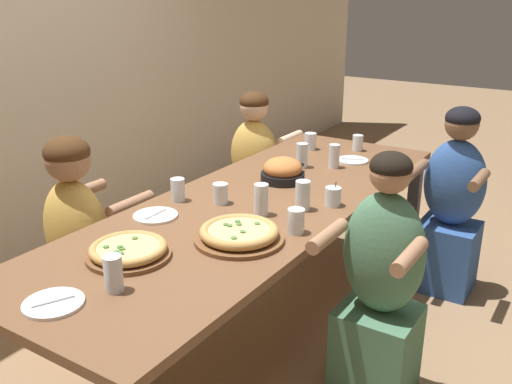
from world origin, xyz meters
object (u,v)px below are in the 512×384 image
Objects in this scene: drinking_glass_g at (178,191)px; diner_far_right at (255,176)px; drinking_glass_b at (302,155)px; cocktail_glass_blue at (333,197)px; skillet_bowl at (283,171)px; drinking_glass_c at (296,222)px; drinking_glass_d at (113,274)px; empty_plate_a at (353,160)px; drinking_glass_j at (303,197)px; drinking_glass_f at (220,194)px; pizza_board_second at (239,234)px; drinking_glass_e at (310,142)px; drinking_glass_i at (261,201)px; pizza_board_main at (128,251)px; drinking_glass_h at (358,144)px; empty_plate_c at (53,303)px; drinking_glass_a at (334,156)px; diner_near_right at (451,209)px; empty_plate_b at (155,216)px; diner_near_center at (380,292)px; diner_far_midleft at (80,257)px.

diner_far_right is at bearing 15.86° from drinking_glass_g.
cocktail_glass_blue is at bearing -137.88° from drinking_glass_b.
skillet_bowl is 0.69m from drinking_glass_c.
empty_plate_a is at bearing -1.96° from drinking_glass_d.
drinking_glass_f is at bearing 110.78° from drinking_glass_j.
pizza_board_second is 1.47m from drinking_glass_e.
drinking_glass_i is (0.29, 0.08, 0.04)m from pizza_board_second.
drinking_glass_h is at bearing -4.13° from pizza_board_main.
drinking_glass_d is at bearing -29.64° from empty_plate_c.
drinking_glass_a is 1.00m from drinking_glass_g.
drinking_glass_c is at bearing -37.80° from pizza_board_main.
drinking_glass_h is at bearing -1.32° from diner_near_right.
drinking_glass_a reaches higher than drinking_glass_e.
drinking_glass_b is 1.31× the size of drinking_glass_c.
drinking_glass_a is 1.29× the size of drinking_glass_e.
diner_near_right is (0.95, -0.34, -0.31)m from cocktail_glass_blue.
drinking_glass_c reaches higher than empty_plate_c.
empty_plate_c is 1.76× the size of cocktail_glass_blue.
empty_plate_b is 0.79m from empty_plate_c.
diner_near_center reaches higher than diner_near_right.
drinking_glass_d is 2.19m from diner_far_right.
pizza_board_main is 2.89× the size of cocktail_glass_blue.
diner_far_midleft is (0.63, 0.64, -0.26)m from empty_plate_c.
skillet_bowl reaches higher than cocktail_glass_blue.
diner_near_right reaches higher than drinking_glass_j.
pizza_board_second is 1.64m from diner_near_right.
drinking_glass_g is (0.59, 0.24, 0.02)m from pizza_board_main.
empty_plate_b is 0.49m from diner_far_midleft.
diner_far_midleft is at bearing 150.78° from empty_plate_a.
pizza_board_main is 0.41m from empty_plate_b.
drinking_glass_a is 1.03m from diner_near_center.
empty_plate_c is 1.02m from drinking_glass_g.
diner_near_center is (-0.39, -0.73, -0.33)m from skillet_bowl.
pizza_board_main is at bearing 43.72° from diner_near_center.
empty_plate_a is at bearing -0.52° from drinking_glass_i.
drinking_glass_a is 0.12× the size of diner_far_right.
empty_plate_a is 1.42× the size of drinking_glass_d.
drinking_glass_e is at bearing -49.09° from diner_near_center.
drinking_glass_d is at bearing 179.26° from drinking_glass_a.
diner_far_right is at bearing 42.18° from skillet_bowl.
drinking_glass_d reaches higher than pizza_board_second.
pizza_board_second reaches higher than empty_plate_c.
drinking_glass_j is at bearing -172.03° from empty_plate_a.
empty_plate_a is 1.12m from diner_near_center.
drinking_glass_i is 0.95m from diner_far_midleft.
drinking_glass_c is (-0.84, -0.43, -0.02)m from drinking_glass_b.
drinking_glass_b is 0.12× the size of diner_near_right.
drinking_glass_a is at bearing 24.91° from cocktail_glass_blue.
drinking_glass_g is at bearing 16.27° from empty_plate_c.
diner_near_right is at bearing -37.72° from drinking_glass_g.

